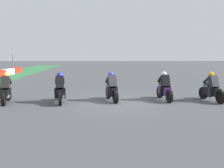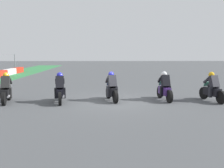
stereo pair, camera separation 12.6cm
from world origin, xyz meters
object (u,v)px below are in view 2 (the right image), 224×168
Objects in this scene: rider_lane_a at (212,89)px; rider_lane_e at (6,90)px; rider_lane_b at (165,88)px; rider_lane_c at (112,89)px; rider_lane_d at (60,90)px.

rider_lane_e is at bearing 76.71° from rider_lane_a.
rider_lane_b and rider_lane_c have the same top height.
rider_lane_c is (0.27, 5.13, 0.00)m from rider_lane_a.
rider_lane_a is 0.99× the size of rider_lane_d.
rider_lane_a is 2.39m from rider_lane_b.
rider_lane_e is at bearing 79.76° from rider_lane_d.
rider_lane_b is 2.77m from rider_lane_c.
rider_lane_a and rider_lane_c have the same top height.
rider_lane_b is at bearing -97.78° from rider_lane_e.
rider_lane_b is 5.38m from rider_lane_d.
rider_lane_b and rider_lane_d have the same top height.
rider_lane_e is at bearing 85.57° from rider_lane_b.
rider_lane_b is at bearing 67.52° from rider_lane_a.
rider_lane_b is at bearing -93.96° from rider_lane_d.
rider_lane_e is (-0.41, 5.26, 0.00)m from rider_lane_c.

